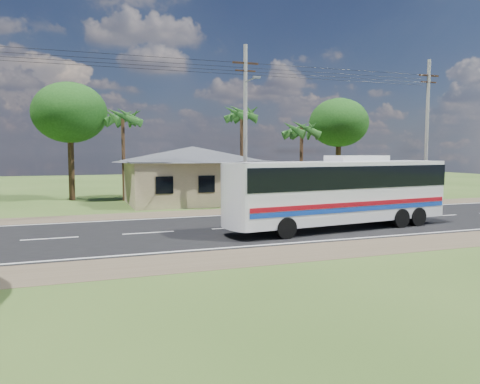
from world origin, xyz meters
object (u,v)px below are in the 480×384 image
Objects in this scene: motorcycle at (284,204)px; person at (315,197)px; waiting_shed at (356,168)px; coach_bus at (341,187)px.

motorcycle is 1.24× the size of person.
motorcycle is (-7.59, -2.95, -2.25)m from waiting_shed.
waiting_shed is 5.44m from person.
motorcycle is (0.32, 7.57, -1.69)m from coach_bus.
person is (3.22, 8.59, -1.44)m from coach_bus.
motorcycle is at bearing 80.88° from coach_bus.
waiting_shed is 0.42× the size of coach_bus.
person is at bearing 62.70° from coach_bus.
waiting_shed is 13.17m from coach_bus.
coach_bus is at bearing -168.81° from motorcycle.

